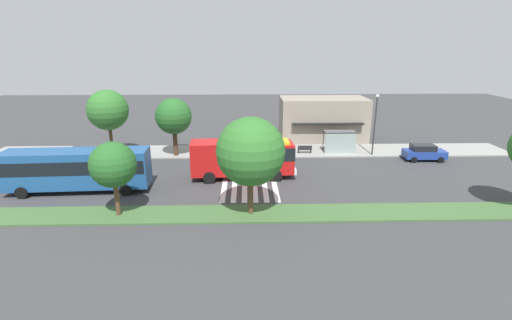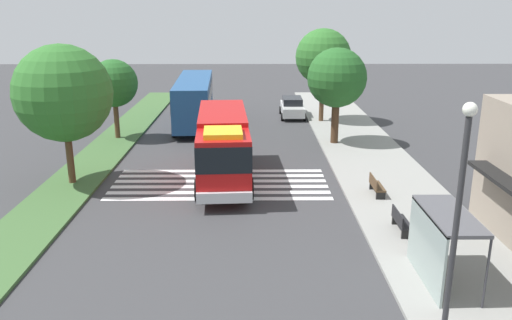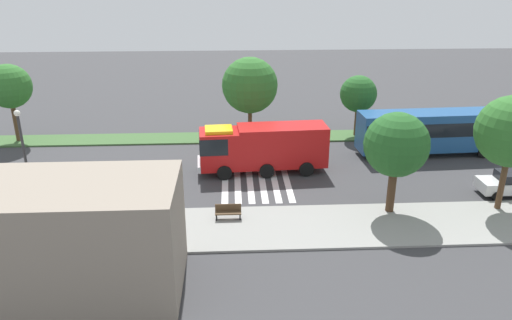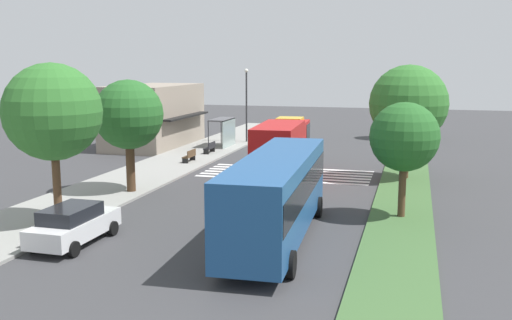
% 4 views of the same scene
% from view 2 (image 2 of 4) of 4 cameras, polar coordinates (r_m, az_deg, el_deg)
% --- Properties ---
extents(ground_plane, '(120.00, 120.00, 0.00)m').
position_cam_2_polar(ground_plane, '(27.46, -4.00, -2.87)').
color(ground_plane, '#38383A').
extents(sidewalk, '(60.00, 5.27, 0.14)m').
position_cam_2_polar(sidewalk, '(28.34, 14.46, -2.60)').
color(sidewalk, gray).
rests_on(sidewalk, ground_plane).
extents(median_strip, '(60.00, 3.00, 0.14)m').
position_cam_2_polar(median_strip, '(29.00, -19.70, -2.62)').
color(median_strip, '#3D6033').
rests_on(median_strip, ground_plane).
extents(crosswalk, '(4.95, 11.43, 0.01)m').
position_cam_2_polar(crosswalk, '(27.77, -3.96, -2.63)').
color(crosswalk, silver).
rests_on(crosswalk, ground_plane).
extents(fire_truck, '(9.84, 3.29, 3.59)m').
position_cam_2_polar(fire_truck, '(27.51, -3.66, 1.63)').
color(fire_truck, '#B71414').
rests_on(fire_truck, ground_plane).
extents(parked_car_west, '(4.52, 2.06, 1.66)m').
position_cam_2_polar(parked_car_west, '(44.48, 4.01, 5.84)').
color(parked_car_west, silver).
rests_on(parked_car_west, ground_plane).
extents(transit_bus, '(12.02, 3.30, 3.64)m').
position_cam_2_polar(transit_bus, '(41.63, -6.80, 6.83)').
color(transit_bus, navy).
rests_on(transit_bus, ground_plane).
extents(bus_stop_shelter, '(3.50, 1.40, 2.46)m').
position_cam_2_polar(bus_stop_shelter, '(18.39, 19.33, -7.61)').
color(bus_stop_shelter, '#4C4C51').
rests_on(bus_stop_shelter, sidewalk).
extents(bench_near_shelter, '(1.60, 0.50, 0.90)m').
position_cam_2_polar(bench_near_shelter, '(22.37, 15.65, -6.50)').
color(bench_near_shelter, black).
rests_on(bench_near_shelter, sidewalk).
extents(bench_west_of_shelter, '(1.60, 0.50, 0.90)m').
position_cam_2_polar(bench_west_of_shelter, '(26.35, 13.08, -2.77)').
color(bench_west_of_shelter, '#4C3823').
rests_on(bench_west_of_shelter, sidewalk).
extents(street_lamp, '(0.36, 0.36, 6.79)m').
position_cam_2_polar(street_lamp, '(14.21, 21.33, -5.32)').
color(street_lamp, '#2D2D30').
rests_on(street_lamp, sidewalk).
extents(sidewalk_tree_far_west, '(4.39, 4.39, 7.35)m').
position_cam_2_polar(sidewalk_tree_far_west, '(41.97, 7.41, 11.19)').
color(sidewalk_tree_far_west, '#513823').
rests_on(sidewalk_tree_far_west, sidewalk).
extents(sidewalk_tree_west, '(3.95, 3.95, 6.41)m').
position_cam_2_polar(sidewalk_tree_west, '(35.13, 8.90, 8.89)').
color(sidewalk_tree_west, '#47301E').
rests_on(sidewalk_tree_west, sidewalk).
extents(median_tree_far_west, '(3.29, 3.29, 5.52)m').
position_cam_2_polar(median_tree_far_west, '(37.49, -15.39, 8.12)').
color(median_tree_far_west, '#513823').
rests_on(median_tree_far_west, median_strip).
extents(median_tree_west, '(4.94, 4.94, 7.23)m').
position_cam_2_polar(median_tree_west, '(28.15, -20.46, 6.89)').
color(median_tree_west, '#513823').
rests_on(median_tree_west, median_strip).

